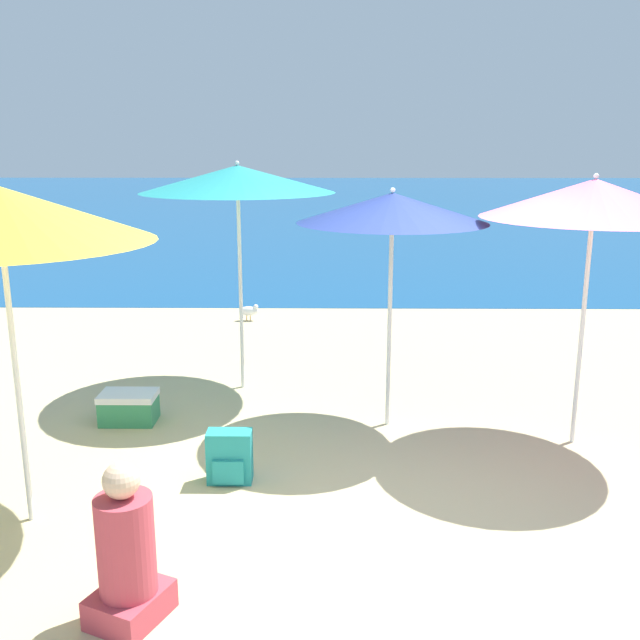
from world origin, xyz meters
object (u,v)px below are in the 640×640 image
(beach_umbrella_navy, at_px, (392,208))
(backpack_teal, at_px, (230,457))
(person_seated_near, at_px, (127,556))
(beach_umbrella_teal, at_px, (238,179))
(beach_umbrella_pink, at_px, (594,199))
(cooler_box, at_px, (129,407))
(seagull, at_px, (249,311))

(beach_umbrella_navy, xyz_separation_m, backpack_teal, (-1.22, -1.10, -1.68))
(beach_umbrella_navy, bearing_deg, person_seated_near, -120.18)
(beach_umbrella_teal, height_order, beach_umbrella_navy, beach_umbrella_teal)
(beach_umbrella_pink, relative_size, cooler_box, 4.48)
(beach_umbrella_teal, height_order, seagull, beach_umbrella_teal)
(beach_umbrella_teal, bearing_deg, person_seated_near, -92.56)
(beach_umbrella_navy, bearing_deg, beach_umbrella_pink, -13.76)
(beach_umbrella_navy, relative_size, backpack_teal, 5.28)
(seagull, bearing_deg, cooler_box, -100.04)
(beach_umbrella_teal, bearing_deg, seagull, 94.97)
(seagull, bearing_deg, person_seated_near, -89.29)
(beach_umbrella_pink, height_order, cooler_box, beach_umbrella_pink)
(beach_umbrella_teal, xyz_separation_m, cooler_box, (-0.89, -0.94, -1.92))
(seagull, bearing_deg, beach_umbrella_navy, -66.50)
(cooler_box, bearing_deg, backpack_teal, -47.20)
(beach_umbrella_pink, relative_size, backpack_teal, 5.62)
(person_seated_near, height_order, seagull, person_seated_near)
(beach_umbrella_pink, xyz_separation_m, backpack_teal, (-2.71, -0.74, -1.79))
(backpack_teal, relative_size, cooler_box, 0.80)
(beach_umbrella_navy, xyz_separation_m, person_seated_near, (-1.53, -2.63, -1.51))
(beach_umbrella_teal, bearing_deg, cooler_box, -133.53)
(backpack_teal, bearing_deg, person_seated_near, -101.35)
(cooler_box, bearing_deg, beach_umbrella_pink, -5.86)
(beach_umbrella_navy, distance_m, beach_umbrella_pink, 1.53)
(beach_umbrella_teal, distance_m, beach_umbrella_pink, 3.15)
(beach_umbrella_navy, bearing_deg, beach_umbrella_teal, 145.05)
(cooler_box, bearing_deg, beach_umbrella_navy, -0.51)
(beach_umbrella_navy, xyz_separation_m, seagull, (-1.61, 3.70, -1.73))
(beach_umbrella_teal, relative_size, beach_umbrella_navy, 1.09)
(backpack_teal, bearing_deg, beach_umbrella_teal, 94.08)
(backpack_teal, bearing_deg, beach_umbrella_navy, 41.95)
(cooler_box, xyz_separation_m, seagull, (0.65, 3.68, 0.00))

